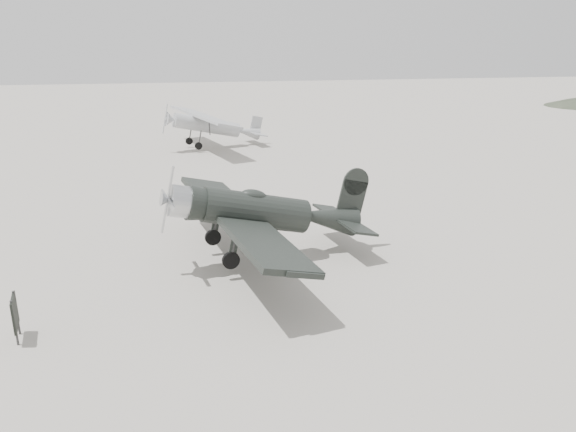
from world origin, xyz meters
The scene contains 4 objects.
ground centered at (0.00, 0.00, 0.00)m, with size 160.00×160.00×0.00m, color #A19A8F.
lowwing_monoplane centered at (-0.91, 1.77, 1.84)m, with size 7.81×10.84×3.48m.
highwing_monoplane centered at (-1.80, 23.28, 1.84)m, with size 7.45×10.34×2.95m.
sign_board centered at (-8.39, -2.67, 0.79)m, with size 0.22×0.91×1.32m.
Camera 1 is at (-3.52, -17.39, 8.06)m, focal length 35.00 mm.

